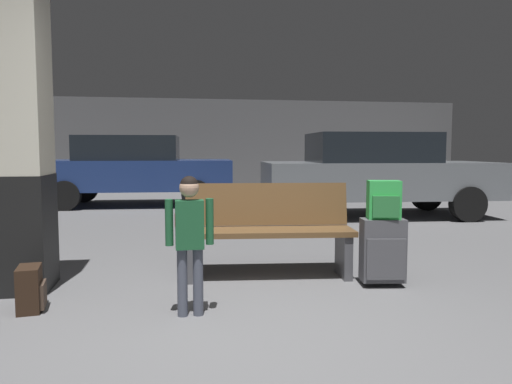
% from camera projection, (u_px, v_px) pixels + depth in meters
% --- Properties ---
extents(ground_plane, '(18.00, 18.00, 0.10)m').
position_uv_depth(ground_plane, '(208.00, 240.00, 6.97)').
color(ground_plane, slate).
extents(garage_back_wall, '(18.00, 0.12, 2.80)m').
position_uv_depth(garage_back_wall, '(187.00, 144.00, 15.55)').
color(garage_back_wall, '#565658').
rests_on(garage_back_wall, ground_plane).
extents(structural_pillar, '(0.57, 0.57, 2.75)m').
position_uv_depth(structural_pillar, '(12.00, 132.00, 4.21)').
color(structural_pillar, black).
rests_on(structural_pillar, ground_plane).
extents(bench, '(1.64, 0.68, 0.89)m').
position_uv_depth(bench, '(268.00, 230.00, 4.75)').
color(bench, brown).
rests_on(bench, ground_plane).
extents(suitcase, '(0.40, 0.28, 0.60)m').
position_uv_depth(suitcase, '(383.00, 251.00, 4.40)').
color(suitcase, '#4C4C51').
rests_on(suitcase, ground_plane).
extents(backpack_bright, '(0.31, 0.24, 0.34)m').
position_uv_depth(backpack_bright, '(384.00, 200.00, 4.36)').
color(backpack_bright, green).
rests_on(backpack_bright, suitcase).
extents(child, '(0.35, 0.21, 1.03)m').
position_uv_depth(child, '(189.00, 230.00, 3.59)').
color(child, '#4C5160').
rests_on(child, ground_plane).
extents(backpack_dark_floor, '(0.22, 0.30, 0.34)m').
position_uv_depth(backpack_dark_floor, '(30.00, 289.00, 3.73)').
color(backpack_dark_floor, black).
rests_on(backpack_dark_floor, ground_plane).
extents(parked_car_near, '(4.21, 2.03, 1.51)m').
position_uv_depth(parked_car_near, '(376.00, 172.00, 8.97)').
color(parked_car_near, slate).
rests_on(parked_car_near, ground_plane).
extents(parked_car_far, '(4.20, 1.99, 1.51)m').
position_uv_depth(parked_car_far, '(134.00, 168.00, 10.77)').
color(parked_car_far, navy).
rests_on(parked_car_far, ground_plane).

